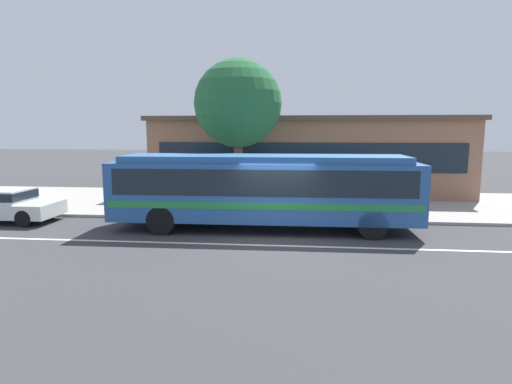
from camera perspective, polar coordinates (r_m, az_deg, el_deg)
name	(u,v)px	position (r m, az deg, el deg)	size (l,w,h in m)	color
ground_plane	(276,239)	(14.32, 2.69, -6.28)	(120.00, 120.00, 0.00)	#39383B
sidewalk_slab	(284,203)	(20.87, 3.72, -1.48)	(60.00, 8.00, 0.12)	#9C9891
lane_stripe_center	(275,246)	(13.54, 2.50, -7.12)	(56.00, 0.16, 0.01)	silver
transit_bus	(264,187)	(15.39, 1.10, 0.72)	(10.88, 2.65, 2.70)	#285698
sedan_behind_bus	(1,203)	(19.62, -30.84, -1.31)	(4.31, 1.86, 1.29)	silver
pedestrian_waiting_near_sign	(396,190)	(19.15, 18.15, 0.20)	(0.34, 0.34, 1.58)	#715F5E
pedestrian_walking_along_curb	(400,192)	(18.28, 18.58, -0.03)	(0.41, 0.41, 1.65)	navy
street_tree_near_stop	(238,104)	(19.69, -2.42, 11.60)	(3.94, 3.94, 6.61)	brown
station_building	(307,154)	(25.90, 6.80, 5.05)	(17.02, 8.99, 4.29)	#92654C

